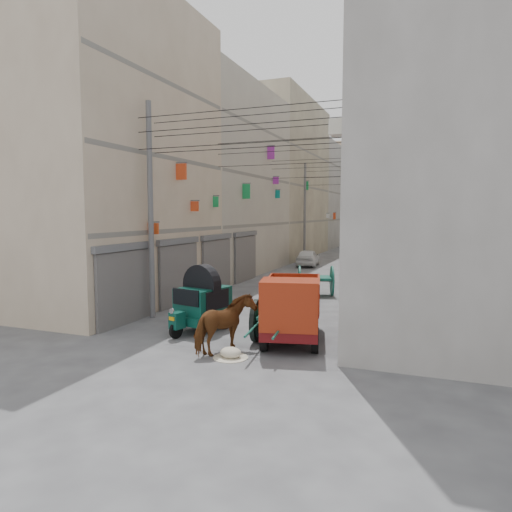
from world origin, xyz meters
The scene contains 18 objects.
ground centered at (0.00, 0.00, 0.00)m, with size 140.00×140.00×0.00m, color #434345.
building_row_left centered at (-8.00, 34.13, 6.46)m, with size 8.00×62.00×14.00m.
building_row_right centered at (8.00, 34.13, 6.46)m, with size 8.00×62.00×14.00m.
end_cap_building centered at (0.00, 66.00, 6.50)m, with size 22.00×10.00×13.00m, color #B3AA8D.
shutters_left centered at (-3.92, 10.38, 1.49)m, with size 0.18×14.40×2.88m.
signboards centered at (-0.01, 21.66, 3.43)m, with size 8.22×40.52×5.67m.
ac_units centered at (3.65, 7.67, 7.43)m, with size 0.70×6.55×3.35m.
utility_poles centered at (0.00, 17.00, 4.00)m, with size 7.40×22.20×8.00m.
overhead_cables centered at (0.00, 14.40, 6.77)m, with size 7.40×22.52×1.12m.
auto_rickshaw centered at (-0.97, 4.99, 1.00)m, with size 1.75×2.50×1.70m.
tonga_cart centered at (1.80, 4.49, 0.68)m, with size 1.50×2.99×1.30m.
mini_truck centered at (2.30, 4.50, 1.00)m, with size 2.45×3.97×2.08m.
second_cart centered at (1.05, 12.74, 0.77)m, with size 2.00×1.88×1.44m.
feed_sack centered at (1.14, 2.63, 0.15)m, with size 0.60×0.48×0.30m, color beige.
horse centered at (0.80, 3.00, 0.81)m, with size 0.87×1.91×1.62m, color #5C3016.
distant_car_white centered at (-2.42, 24.65, 0.63)m, with size 1.48×3.68×1.26m, color white.
distant_car_grey centered at (2.05, 24.77, 0.54)m, with size 1.15×3.30×1.09m, color slate.
distant_car_green centered at (-0.53, 39.96, 0.60)m, with size 1.69×4.15×1.21m, color #1C523A.
Camera 1 is at (6.14, -8.43, 3.94)m, focal length 32.00 mm.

